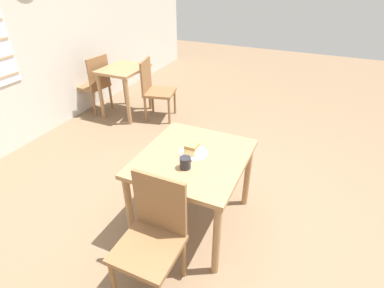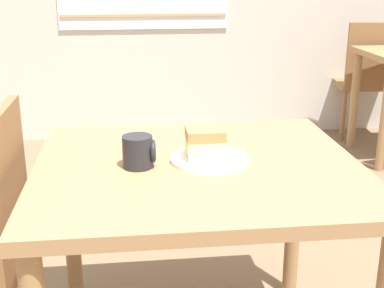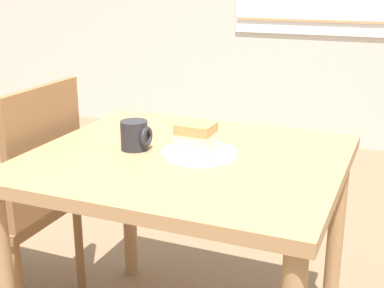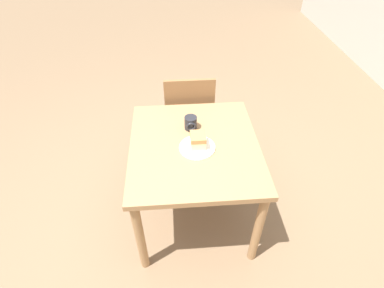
% 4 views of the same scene
% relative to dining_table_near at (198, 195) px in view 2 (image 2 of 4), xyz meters
% --- Properties ---
extents(dining_table_near, '(0.98, 0.88, 0.75)m').
position_rel_dining_table_near_xyz_m(dining_table_near, '(0.00, 0.00, 0.00)').
color(dining_table_near, '#9E754C').
rests_on(dining_table_near, ground_plane).
extents(chair_far_opposite, '(0.49, 0.49, 0.93)m').
position_rel_dining_table_near_xyz_m(chair_far_opposite, '(1.66, 2.48, -0.15)').
color(chair_far_opposite, brown).
rests_on(chair_far_opposite, ground_plane).
extents(plate, '(0.24, 0.24, 0.01)m').
position_rel_dining_table_near_xyz_m(plate, '(0.04, 0.02, 0.11)').
color(plate, white).
rests_on(plate, dining_table_near).
extents(cake_slice, '(0.11, 0.10, 0.09)m').
position_rel_dining_table_near_xyz_m(cake_slice, '(0.02, 0.02, 0.16)').
color(cake_slice, beige).
rests_on(cake_slice, plate).
extents(coffee_mug, '(0.10, 0.09, 0.10)m').
position_rel_dining_table_near_xyz_m(coffee_mug, '(-0.18, -0.01, 0.15)').
color(coffee_mug, '#232328').
rests_on(coffee_mug, dining_table_near).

